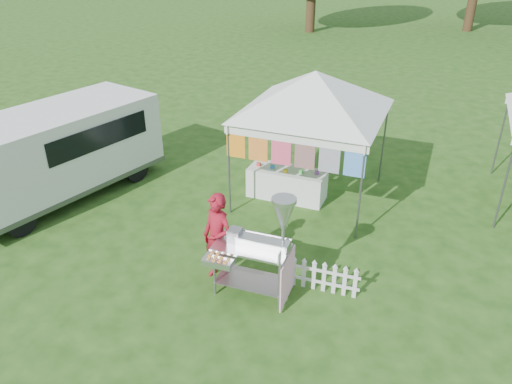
% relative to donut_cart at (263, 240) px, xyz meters
% --- Properties ---
extents(ground, '(120.00, 120.00, 0.00)m').
position_rel_donut_cart_xyz_m(ground, '(-0.29, 0.33, -1.15)').
color(ground, '#214313').
rests_on(ground, ground).
extents(canopy_main, '(4.24, 4.24, 3.45)m').
position_rel_donut_cart_xyz_m(canopy_main, '(-0.29, 3.83, 1.84)').
color(canopy_main, '#59595E').
rests_on(canopy_main, ground).
extents(donut_cart, '(1.40, 1.00, 1.95)m').
position_rel_donut_cart_xyz_m(donut_cart, '(0.00, 0.00, 0.00)').
color(donut_cart, gray).
rests_on(donut_cart, ground).
extents(vendor, '(0.73, 0.60, 1.71)m').
position_rel_donut_cart_xyz_m(vendor, '(-0.92, 0.17, -0.29)').
color(vendor, maroon).
rests_on(vendor, ground).
extents(cargo_van, '(3.14, 5.27, 2.05)m').
position_rel_donut_cart_xyz_m(cargo_van, '(-5.77, 1.81, -0.04)').
color(cargo_van, silver).
rests_on(cargo_van, ground).
extents(picket_fence, '(1.26, 0.09, 0.56)m').
position_rel_donut_cart_xyz_m(picket_fence, '(0.95, 0.50, -0.86)').
color(picket_fence, silver).
rests_on(picket_fence, ground).
extents(display_table, '(1.80, 0.70, 0.71)m').
position_rel_donut_cart_xyz_m(display_table, '(-0.77, 3.56, -0.79)').
color(display_table, white).
rests_on(display_table, ground).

